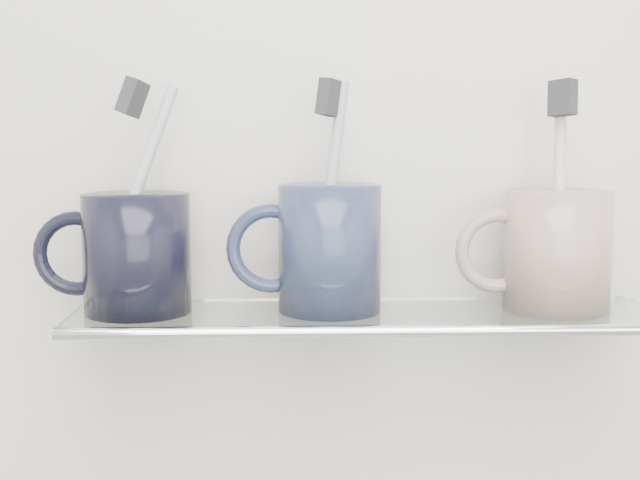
{
  "coord_description": "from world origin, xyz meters",
  "views": [
    {
      "loc": [
        -0.06,
        0.29,
        1.26
      ],
      "look_at": [
        -0.04,
        1.04,
        1.16
      ],
      "focal_mm": 50.0,
      "sensor_mm": 36.0,
      "label": 1
    }
  ],
  "objects_px": {
    "shelf_glass": "(365,316)",
    "mug_left": "(137,253)",
    "mug_right": "(557,251)",
    "mug_center": "(330,248)"
  },
  "relations": [
    {
      "from": "shelf_glass",
      "to": "mug_left",
      "type": "bearing_deg",
      "value": 178.52
    },
    {
      "from": "mug_left",
      "to": "mug_right",
      "type": "height_order",
      "value": "mug_right"
    },
    {
      "from": "shelf_glass",
      "to": "mug_left",
      "type": "height_order",
      "value": "mug_left"
    },
    {
      "from": "mug_left",
      "to": "mug_center",
      "type": "bearing_deg",
      "value": 11.59
    },
    {
      "from": "mug_left",
      "to": "shelf_glass",
      "type": "bearing_deg",
      "value": 10.11
    },
    {
      "from": "mug_right",
      "to": "shelf_glass",
      "type": "bearing_deg",
      "value": 177.1
    },
    {
      "from": "shelf_glass",
      "to": "mug_right",
      "type": "xyz_separation_m",
      "value": [
        0.17,
        0.0,
        0.06
      ]
    },
    {
      "from": "mug_right",
      "to": "mug_center",
      "type": "bearing_deg",
      "value": 175.37
    },
    {
      "from": "shelf_glass",
      "to": "mug_left",
      "type": "distance_m",
      "value": 0.2
    },
    {
      "from": "mug_center",
      "to": "mug_right",
      "type": "relative_size",
      "value": 1.05
    }
  ]
}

